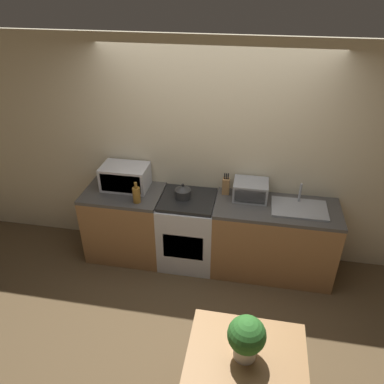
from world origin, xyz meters
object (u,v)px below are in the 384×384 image
Objects in this scene: microwave at (125,177)px; toaster_oven at (250,190)px; kettle at (183,192)px; bottle at (136,195)px; dining_table at (245,366)px; stove_range at (188,230)px.

toaster_oven is (1.47, 0.02, -0.04)m from microwave.
toaster_oven reaches higher than kettle.
microwave is (-0.71, 0.10, 0.07)m from kettle.
microwave is 2.16× the size of bottle.
kettle is 0.72m from microwave.
stove_range is at bearing 113.32° from dining_table.
microwave is at bearing 171.64° from stove_range.
stove_range is 1.03× the size of dining_table.
kettle is 2.03m from dining_table.
stove_range is 0.90m from toaster_oven.
microwave is 0.37m from bottle.
bottle reaches higher than stove_range.
toaster_oven is at bearing 14.14° from bottle.
kettle is at bearing 168.77° from stove_range.
toaster_oven reaches higher than dining_table.
dining_table is at bearing -66.68° from stove_range.
toaster_oven is at bearing 9.46° from kettle.
stove_range is at bearing 17.84° from bottle.
toaster_oven is 1.98m from dining_table.
bottle is at bearing -165.86° from toaster_oven.
toaster_oven is (0.69, 0.14, 0.56)m from stove_range.
dining_table is (0.78, -1.81, 0.20)m from stove_range.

